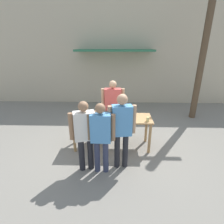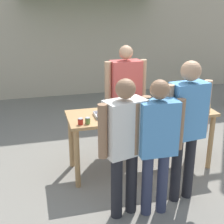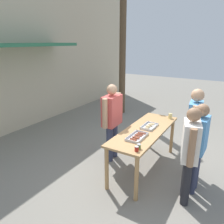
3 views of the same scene
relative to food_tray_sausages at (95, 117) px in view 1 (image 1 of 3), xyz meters
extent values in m
plane|color=gray|center=(0.43, 0.03, -0.87)|extent=(24.00, 24.00, 0.00)
cube|color=beige|center=(0.43, 4.03, 1.38)|extent=(12.00, 0.12, 4.50)
cube|color=#2D704C|center=(0.43, 3.48, 1.53)|extent=(3.20, 1.00, 0.08)
cube|color=tan|center=(0.43, 0.03, -0.03)|extent=(2.04, 0.69, 0.04)
cylinder|color=tan|center=(-0.53, -0.25, -0.46)|extent=(0.07, 0.07, 0.81)
cylinder|color=tan|center=(1.38, -0.25, -0.46)|extent=(0.07, 0.07, 0.81)
cylinder|color=tan|center=(-0.53, 0.31, -0.46)|extent=(0.07, 0.07, 0.81)
cylinder|color=tan|center=(1.38, 0.31, -0.46)|extent=(0.07, 0.07, 0.81)
cube|color=silver|center=(0.00, 0.00, -0.01)|extent=(0.47, 0.25, 0.01)
cube|color=silver|center=(0.00, -0.12, 0.01)|extent=(0.47, 0.01, 0.03)
cube|color=silver|center=(0.00, 0.12, 0.01)|extent=(0.47, 0.01, 0.03)
cube|color=silver|center=(-0.23, 0.00, 0.01)|extent=(0.01, 0.25, 0.03)
cube|color=silver|center=(0.23, 0.00, 0.01)|extent=(0.01, 0.25, 0.03)
cylinder|color=brown|center=(-0.18, -0.01, 0.01)|extent=(0.04, 0.12, 0.03)
cylinder|color=brown|center=(-0.12, 0.01, 0.01)|extent=(0.03, 0.12, 0.02)
cylinder|color=brown|center=(-0.06, 0.00, 0.01)|extent=(0.03, 0.13, 0.03)
cylinder|color=brown|center=(0.00, 0.00, 0.01)|extent=(0.03, 0.12, 0.02)
cylinder|color=brown|center=(0.06, 0.00, 0.01)|extent=(0.03, 0.14, 0.02)
cylinder|color=brown|center=(0.12, 0.00, 0.01)|extent=(0.03, 0.13, 0.02)
cylinder|color=brown|center=(0.19, -0.01, 0.01)|extent=(0.04, 0.15, 0.02)
cube|color=silver|center=(0.58, 0.00, -0.01)|extent=(0.40, 0.24, 0.01)
cube|color=silver|center=(0.58, -0.12, 0.01)|extent=(0.40, 0.01, 0.03)
cube|color=silver|center=(0.58, 0.12, 0.01)|extent=(0.40, 0.01, 0.03)
cube|color=silver|center=(0.38, 0.00, 0.01)|extent=(0.01, 0.24, 0.03)
cube|color=silver|center=(0.78, 0.00, 0.01)|extent=(0.01, 0.24, 0.03)
ellipsoid|color=#D6B77F|center=(0.44, 0.00, 0.02)|extent=(0.06, 0.10, 0.04)
ellipsoid|color=#D6B77F|center=(0.54, 0.01, 0.02)|extent=(0.06, 0.11, 0.05)
ellipsoid|color=#D6B77F|center=(0.63, 0.00, 0.02)|extent=(0.06, 0.10, 0.05)
ellipsoid|color=#D6B77F|center=(0.72, -0.01, 0.01)|extent=(0.05, 0.10, 0.04)
cylinder|color=#B22319|center=(-0.46, -0.21, 0.02)|extent=(0.06, 0.06, 0.07)
cylinder|color=#B2B2B7|center=(-0.46, -0.21, 0.06)|extent=(0.06, 0.06, 0.01)
cylinder|color=#567A38|center=(-0.37, -0.20, 0.02)|extent=(0.06, 0.06, 0.07)
cylinder|color=#B2B2B7|center=(-0.37, -0.20, 0.06)|extent=(0.06, 0.06, 0.01)
cylinder|color=#DBC67A|center=(1.31, -0.20, 0.04)|extent=(0.08, 0.08, 0.11)
cylinder|color=#333851|center=(0.32, 0.78, -0.47)|extent=(0.14, 0.14, 0.80)
cylinder|color=#333851|center=(0.54, 0.78, -0.47)|extent=(0.14, 0.14, 0.80)
cube|color=#C64C47|center=(0.43, 0.78, 0.25)|extent=(0.49, 0.28, 0.63)
sphere|color=tan|center=(0.43, 0.78, 0.69)|extent=(0.22, 0.22, 0.22)
cylinder|color=tan|center=(0.14, 0.77, 0.26)|extent=(0.11, 0.11, 0.60)
cylinder|color=tan|center=(0.72, 0.79, 0.26)|extent=(0.11, 0.11, 0.60)
cylinder|color=#232328|center=(-0.01, -0.90, -0.49)|extent=(0.13, 0.13, 0.76)
cylinder|color=#232328|center=(-0.20, -0.95, -0.49)|extent=(0.13, 0.13, 0.76)
cube|color=silver|center=(-0.11, -0.93, 0.19)|extent=(0.47, 0.34, 0.60)
sphere|color=#936B4C|center=(-0.11, -0.93, 0.61)|extent=(0.21, 0.21, 0.21)
cylinder|color=#936B4C|center=(0.15, -0.86, 0.21)|extent=(0.10, 0.10, 0.57)
cylinder|color=#936B4C|center=(-0.36, -0.99, 0.21)|extent=(0.10, 0.10, 0.57)
cylinder|color=#232328|center=(0.75, -0.81, -0.46)|extent=(0.12, 0.12, 0.82)
cylinder|color=#232328|center=(0.57, -0.83, -0.46)|extent=(0.12, 0.12, 0.82)
cube|color=#5193D1|center=(0.66, -0.82, 0.28)|extent=(0.43, 0.28, 0.65)
sphere|color=tan|center=(0.66, -0.82, 0.73)|extent=(0.22, 0.22, 0.22)
cylinder|color=tan|center=(0.91, -0.79, 0.29)|extent=(0.09, 0.09, 0.62)
cylinder|color=tan|center=(0.41, -0.85, 0.29)|extent=(0.09, 0.09, 0.62)
cylinder|color=#333851|center=(0.32, -0.99, -0.49)|extent=(0.12, 0.12, 0.75)
cylinder|color=#333851|center=(0.14, -0.99, -0.49)|extent=(0.12, 0.12, 0.75)
cube|color=#5193D1|center=(0.23, -0.99, 0.18)|extent=(0.41, 0.23, 0.60)
sphere|color=#936B4C|center=(0.23, -0.99, 0.60)|extent=(0.20, 0.20, 0.20)
cylinder|color=#936B4C|center=(0.48, -0.99, 0.20)|extent=(0.09, 0.09, 0.57)
cylinder|color=#936B4C|center=(-0.02, -0.98, 0.20)|extent=(0.09, 0.09, 0.57)
cylinder|color=brown|center=(3.45, 2.19, 1.68)|extent=(0.22, 0.22, 5.09)
camera|label=1|loc=(0.55, -4.13, 1.73)|focal=28.00mm
camera|label=2|loc=(-1.00, -3.77, 1.44)|focal=50.00mm
camera|label=3|loc=(-3.26, -1.46, 1.62)|focal=35.00mm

